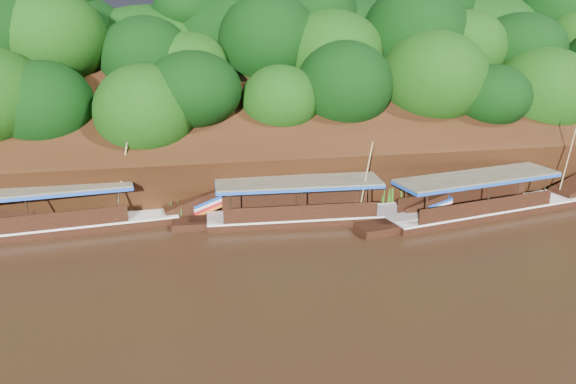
% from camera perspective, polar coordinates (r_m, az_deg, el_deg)
% --- Properties ---
extents(ground, '(160.00, 160.00, 0.00)m').
position_cam_1_polar(ground, '(27.99, 3.83, -8.25)').
color(ground, black).
rests_on(ground, ground).
extents(riverbank, '(120.00, 30.06, 19.40)m').
position_cam_1_polar(riverbank, '(48.56, -2.90, 5.55)').
color(riverbank, black).
rests_on(riverbank, ground).
extents(boat_0, '(16.38, 5.32, 6.79)m').
position_cam_1_polar(boat_0, '(38.16, 20.40, -1.11)').
color(boat_0, black).
rests_on(boat_0, ground).
extents(boat_1, '(15.12, 3.13, 5.53)m').
position_cam_1_polar(boat_1, '(34.55, 3.63, -1.95)').
color(boat_1, black).
rests_on(boat_1, ground).
extents(boat_2, '(17.59, 4.35, 7.23)m').
position_cam_1_polar(boat_2, '(35.54, -21.66, -2.61)').
color(boat_2, black).
rests_on(boat_2, ground).
extents(reeds, '(49.31, 2.66, 2.29)m').
position_cam_1_polar(reeds, '(35.98, -3.52, -0.60)').
color(reeds, '#2B6018').
rests_on(reeds, ground).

